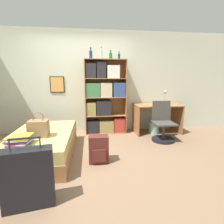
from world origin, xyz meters
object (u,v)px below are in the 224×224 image
Objects in this scene: book_stack_on_bed at (20,140)px; bottle_blue at (119,56)px; suitcase at (28,178)px; handbag at (39,128)px; desk_lamp at (165,94)px; bottle_brown at (101,54)px; desk at (157,113)px; bottle_green at (91,54)px; waste_bin at (154,128)px; bed at (43,144)px; bookcase at (104,99)px; desk_chair at (163,129)px; backpack at (99,149)px; bottle_clear at (111,56)px.

bottle_blue is at bearing 46.78° from book_stack_on_bed.
suitcase is at bearing -118.27° from bottle_blue.
handbag is 1.08× the size of desk_lamp.
bottle_brown is 0.25× the size of desk.
suitcase is 3.14m from bottle_green.
bottle_green is 0.95× the size of bottle_brown.
waste_bin is (0.89, -0.24, -1.78)m from bottle_blue.
handbag is at bearing -152.80° from desk_lamp.
bed is at bearing 94.66° from handbag.
bottle_blue reaches higher than bookcase.
desk is at bearing 27.58° from handbag.
desk_lamp is at bearing -0.66° from bottle_brown.
bottle_brown reaches higher than handbag.
handbag is at bearing -136.48° from bottle_blue.
bottle_green reaches higher than desk_chair.
suitcase is at bearing -80.83° from handbag.
desk_lamp is at bearing 31.20° from book_stack_on_bed.
backpack is (-1.84, -1.61, -0.78)m from desk_lamp.
bottle_clear reaches higher than handbag.
waste_bin is (2.64, 1.63, -0.36)m from book_stack_on_bed.
bottle_brown is (0.25, -0.01, 0.01)m from bottle_green.
desk_chair reaches higher than bed.
bottle_green is at bearing 179.14° from desk_lamp.
book_stack_on_bed is 0.83× the size of backpack.
backpack is (-1.51, -0.91, -0.05)m from desk_chair.
bottle_blue reaches higher than handbag.
bed is at bearing -126.31° from bottle_green.
bottle_blue is (1.61, 1.28, 1.72)m from bed.
bottle_brown is at bearing 69.43° from suitcase.
suitcase is 4.14× the size of bottle_blue.
bed is 2.83m from desk.
book_stack_on_bed is 2.79m from bottle_clear.
handbag is at bearing -152.78° from waste_bin.
bottle_brown is 2.03m from desk.
bed is at bearing 158.70° from backpack.
handbag is 0.47× the size of desk_chair.
bottle_brown reaches higher than bottle_green.
backpack is at bearing -148.99° from desk_chair.
book_stack_on_bed is (-0.17, -0.36, -0.07)m from handbag.
bottle_clear reaches higher than suitcase.
bottle_green reaches higher than handbag.
bottle_green is 2.43m from desk_chair.
book_stack_on_bed is at bearing -148.12° from desk.
suitcase reaches higher than backpack.
desk_chair is 3.01× the size of waste_bin.
suitcase is 3.32m from waste_bin.
suitcase is 2.01× the size of desk_lamp.
handbag is 3.19m from desk_lamp.
bottle_clear is (1.39, 1.25, 1.72)m from bed.
bottle_green is 0.48m from bottle_clear.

